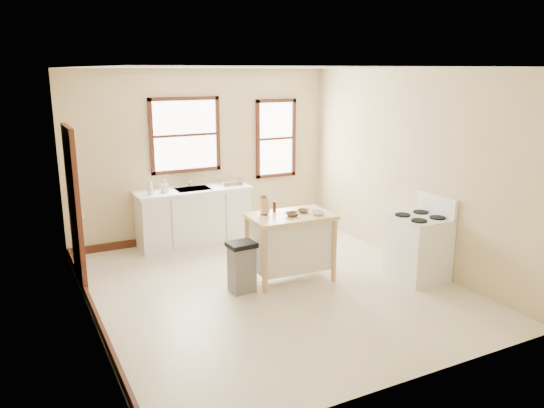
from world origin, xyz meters
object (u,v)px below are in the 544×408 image
Objects in this scene: bowl_c at (318,213)px; trash_bin at (242,267)px; pepper_grinder at (274,207)px; bowl_a at (292,214)px; bowl_b at (303,211)px; gas_stove at (418,238)px; dish_rack at (230,183)px; kitchen_island at (290,247)px; soap_bottle_a at (150,186)px; soap_bottle_b at (164,186)px; knife_block at (264,207)px.

bowl_c is 1.24m from trash_bin.
pepper_grinder is 0.31m from bowl_a.
gas_stove reaches higher than bowl_b.
dish_rack is 2.07m from bowl_a.
kitchen_island is 0.60m from bowl_c.
soap_bottle_b is at bearing 10.38° from soap_bottle_a.
knife_block reaches higher than bowl_c.
soap_bottle_b reaches higher than bowl_a.
bowl_a is (1.13, -2.05, -0.09)m from soap_bottle_b.
kitchen_island is 0.52m from bowl_b.
trash_bin is at bearing 164.21° from gas_stove.
bowl_a reaches higher than trash_bin.
soap_bottle_a is at bearing 128.14° from kitchen_island.
gas_stove is (1.70, -0.96, -0.42)m from pepper_grinder.
soap_bottle_b is 1.11× the size of bowl_a.
gas_stove is (2.32, -0.66, 0.24)m from trash_bin.
bowl_c is at bearing -41.09° from pepper_grinder.
gas_stove is (1.25, -0.57, -0.37)m from bowl_c.
bowl_a is 0.96m from trash_bin.
bowl_c is (0.45, -0.39, -0.05)m from pepper_grinder.
soap_bottle_a is 1.58× the size of bowl_b.
soap_bottle_a is 1.67× the size of pepper_grinder.
bowl_a is (0.29, -0.24, -0.08)m from knife_block.
gas_stove is at bearing -22.49° from kitchen_island.
dish_rack is 2.40× the size of pepper_grinder.
bowl_a is at bearing -32.90° from knife_block.
soap_bottle_b is 1.36× the size of pepper_grinder.
gas_stove is (2.71, -2.73, -0.46)m from soap_bottle_b.
bowl_c is at bearing -62.45° from bowl_b.
pepper_grinder reaches higher than bowl_c.
bowl_c is (0.62, -0.35, -0.07)m from knife_block.
bowl_a is at bearing -1.08° from trash_bin.
bowl_a reaches higher than kitchen_island.
soap_bottle_a is 1.50× the size of bowl_c.
trash_bin is (-1.07, 0.09, -0.60)m from bowl_c.
dish_rack is 1.95× the size of bowl_a.
bowl_c is at bearing -7.56° from trash_bin.
kitchen_island is (0.02, -2.00, -0.51)m from dish_rack.
gas_stove is (2.94, -2.71, -0.48)m from soap_bottle_a.
soap_bottle_b is at bearing 119.67° from pepper_grinder.
gas_stove reaches higher than bowl_a.
bowl_a is (1.36, -2.03, -0.11)m from soap_bottle_a.
kitchen_island is 1.68× the size of trash_bin.
soap_bottle_a reaches higher than pepper_grinder.
bowl_b is at bearing 150.32° from gas_stove.
bowl_c is at bearing -23.19° from knife_block.
pepper_grinder is (1.01, -1.77, -0.04)m from soap_bottle_b.
soap_bottle_b is 2.03m from pepper_grinder.
gas_stove is (1.87, -0.92, -0.44)m from knife_block.
soap_bottle_a is 0.70× the size of dish_rack.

